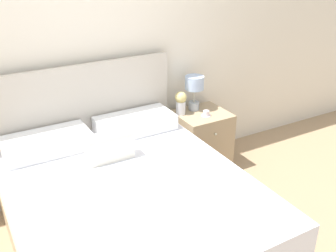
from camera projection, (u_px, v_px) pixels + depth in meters
The scene contains 7 objects.
ground_plane at pixel (90, 183), 3.88m from camera, with size 12.00×12.00×0.00m, color tan.
wall_back at pixel (75, 51), 3.38m from camera, with size 8.00×0.06×2.60m.
bed at pixel (128, 207), 3.00m from camera, with size 1.70×2.04×1.21m.
nightstand at pixel (201, 140), 4.06m from camera, with size 0.51×0.48×0.60m.
table_lamp at pixel (194, 87), 3.90m from camera, with size 0.19×0.19×0.36m.
flower_vase at pixel (181, 102), 3.85m from camera, with size 0.11×0.11×0.23m.
teacup at pixel (206, 114), 3.85m from camera, with size 0.10×0.10×0.06m.
Camera 1 is at (-0.94, -3.22, 2.16)m, focal length 42.00 mm.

